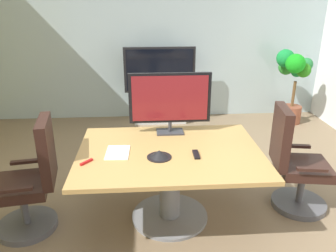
% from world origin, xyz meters
% --- Properties ---
extents(ground_plane, '(7.53, 7.53, 0.00)m').
position_xyz_m(ground_plane, '(0.00, 0.00, 0.00)').
color(ground_plane, '#7A664C').
extents(wall_back_glass_partition, '(5.98, 0.10, 2.98)m').
position_xyz_m(wall_back_glass_partition, '(0.00, 3.26, 1.49)').
color(wall_back_glass_partition, '#9EB2B7').
rests_on(wall_back_glass_partition, ground).
extents(conference_table, '(1.71, 1.25, 0.74)m').
position_xyz_m(conference_table, '(-0.01, 0.13, 0.55)').
color(conference_table, '#B2894C').
rests_on(conference_table, ground).
extents(office_chair_left, '(0.63, 0.61, 1.09)m').
position_xyz_m(office_chair_left, '(-1.30, 0.07, 0.46)').
color(office_chair_left, '#4C4C51').
rests_on(office_chair_left, ground).
extents(office_chair_right, '(0.63, 0.61, 1.09)m').
position_xyz_m(office_chair_right, '(1.27, 0.24, 0.46)').
color(office_chair_right, '#4C4C51').
rests_on(office_chair_right, ground).
extents(tv_monitor, '(0.84, 0.18, 0.64)m').
position_xyz_m(tv_monitor, '(0.02, 0.58, 1.10)').
color(tv_monitor, '#333338').
rests_on(tv_monitor, conference_table).
extents(wall_display_unit, '(1.20, 0.36, 1.31)m').
position_xyz_m(wall_display_unit, '(0.02, 2.91, 0.44)').
color(wall_display_unit, '#B7BABC').
rests_on(wall_display_unit, ground).
extents(potted_plant, '(0.61, 0.65, 1.28)m').
position_xyz_m(potted_plant, '(2.26, 2.68, 0.82)').
color(potted_plant, brown).
rests_on(potted_plant, ground).
extents(conference_phone, '(0.22, 0.22, 0.07)m').
position_xyz_m(conference_phone, '(-0.12, -0.01, 0.77)').
color(conference_phone, black).
rests_on(conference_phone, conference_table).
extents(remote_control, '(0.05, 0.17, 0.02)m').
position_xyz_m(remote_control, '(0.22, 0.01, 0.75)').
color(remote_control, black).
rests_on(remote_control, conference_table).
extents(whiteboard_marker, '(0.10, 0.11, 0.02)m').
position_xyz_m(whiteboard_marker, '(-0.75, -0.07, 0.75)').
color(whiteboard_marker, red).
rests_on(whiteboard_marker, conference_table).
extents(paper_notepad, '(0.22, 0.31, 0.01)m').
position_xyz_m(paper_notepad, '(-0.50, 0.12, 0.75)').
color(paper_notepad, white).
rests_on(paper_notepad, conference_table).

